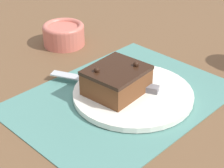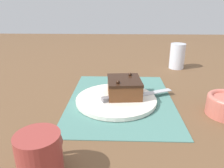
# 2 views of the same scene
# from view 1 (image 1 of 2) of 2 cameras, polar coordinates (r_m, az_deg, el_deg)

# --- Properties ---
(ground_plane) EXTENTS (3.00, 3.00, 0.00)m
(ground_plane) POSITION_cam_1_polar(r_m,az_deg,el_deg) (0.81, 1.45, -2.23)
(ground_plane) COLOR brown
(placemat_woven) EXTENTS (0.46, 0.34, 0.00)m
(placemat_woven) POSITION_cam_1_polar(r_m,az_deg,el_deg) (0.81, 1.45, -2.11)
(placemat_woven) COLOR slate
(placemat_woven) RESTS_ON ground_plane
(cake_plate) EXTENTS (0.26, 0.26, 0.01)m
(cake_plate) POSITION_cam_1_polar(r_m,az_deg,el_deg) (0.81, 3.22, -1.49)
(cake_plate) COLOR white
(cake_plate) RESTS_ON placemat_woven
(chocolate_cake) EXTENTS (0.13, 0.12, 0.07)m
(chocolate_cake) POSITION_cam_1_polar(r_m,az_deg,el_deg) (0.79, 0.69, 0.60)
(chocolate_cake) COLOR brown
(chocolate_cake) RESTS_ON cake_plate
(serving_knife) EXTENTS (0.12, 0.24, 0.01)m
(serving_knife) POSITION_cam_1_polar(r_m,az_deg,el_deg) (0.82, 1.43, -0.01)
(serving_knife) COLOR slate
(serving_knife) RESTS_ON cake_plate
(small_bowl) EXTENTS (0.11, 0.11, 0.06)m
(small_bowl) POSITION_cam_1_polar(r_m,az_deg,el_deg) (1.05, -7.37, 7.60)
(small_bowl) COLOR #C66656
(small_bowl) RESTS_ON ground_plane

